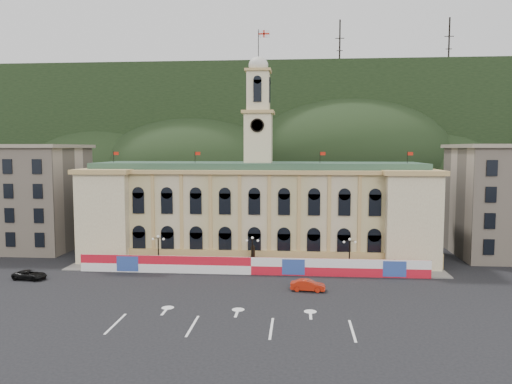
# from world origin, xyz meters

# --- Properties ---
(ground) EXTENTS (260.00, 260.00, 0.00)m
(ground) POSITION_xyz_m (0.00, 0.00, 0.00)
(ground) COLOR black
(ground) RESTS_ON ground
(lane_markings) EXTENTS (26.00, 10.00, 0.02)m
(lane_markings) POSITION_xyz_m (0.00, -5.00, 0.00)
(lane_markings) COLOR white
(lane_markings) RESTS_ON ground
(hill_ridge) EXTENTS (230.00, 80.00, 64.00)m
(hill_ridge) POSITION_xyz_m (0.03, 121.99, 19.48)
(hill_ridge) COLOR black
(hill_ridge) RESTS_ON ground
(city_hall) EXTENTS (56.20, 17.60, 37.10)m
(city_hall) POSITION_xyz_m (0.00, 27.63, 7.85)
(city_hall) COLOR #C5B48E
(city_hall) RESTS_ON ground
(side_building_left) EXTENTS (21.00, 17.00, 18.60)m
(side_building_left) POSITION_xyz_m (-43.00, 30.93, 9.33)
(side_building_left) COLOR #C1AC95
(side_building_left) RESTS_ON ground
(hoarding_fence) EXTENTS (50.00, 0.44, 2.50)m
(hoarding_fence) POSITION_xyz_m (0.06, 15.07, 1.25)
(hoarding_fence) COLOR red
(hoarding_fence) RESTS_ON ground
(pavement) EXTENTS (56.00, 5.50, 0.16)m
(pavement) POSITION_xyz_m (0.00, 17.75, 0.08)
(pavement) COLOR slate
(pavement) RESTS_ON ground
(statue) EXTENTS (1.40, 1.40, 3.72)m
(statue) POSITION_xyz_m (0.00, 18.00, 1.19)
(statue) COLOR #595651
(statue) RESTS_ON ground
(lamp_left) EXTENTS (1.96, 0.44, 5.15)m
(lamp_left) POSITION_xyz_m (-14.00, 17.00, 3.07)
(lamp_left) COLOR black
(lamp_left) RESTS_ON ground
(lamp_center) EXTENTS (1.96, 0.44, 5.15)m
(lamp_center) POSITION_xyz_m (0.00, 17.00, 3.07)
(lamp_center) COLOR black
(lamp_center) RESTS_ON ground
(lamp_right) EXTENTS (1.96, 0.44, 5.15)m
(lamp_right) POSITION_xyz_m (14.00, 17.00, 3.07)
(lamp_right) COLOR black
(lamp_right) RESTS_ON ground
(red_sedan) EXTENTS (2.29, 4.64, 1.44)m
(red_sedan) POSITION_xyz_m (7.89, 7.53, 0.72)
(red_sedan) COLOR #B3200C
(red_sedan) RESTS_ON ground
(black_suv) EXTENTS (3.17, 5.08, 1.28)m
(black_suv) POSITION_xyz_m (-30.00, 9.85, 0.64)
(black_suv) COLOR black
(black_suv) RESTS_ON ground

